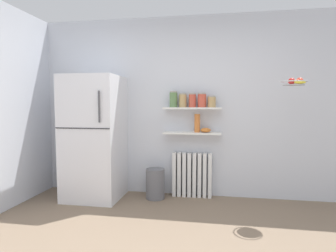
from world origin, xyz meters
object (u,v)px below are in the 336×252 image
(storage_jar_4, at_px, (212,102))
(vase, at_px, (197,123))
(storage_jar_0, at_px, (173,99))
(hanging_fruit_basket, at_px, (295,82))
(storage_jar_2, at_px, (192,100))
(shelf_bowl, at_px, (206,130))
(radiator, at_px, (192,175))
(trash_bin, at_px, (155,184))
(storage_jar_1, at_px, (183,100))
(refrigerator, at_px, (94,138))
(storage_jar_3, at_px, (202,100))

(storage_jar_4, xyz_separation_m, vase, (-0.20, -0.00, -0.30))
(storage_jar_0, bearing_deg, hanging_fruit_basket, -16.21)
(storage_jar_2, bearing_deg, shelf_bowl, 0.00)
(storage_jar_4, bearing_deg, radiator, 173.67)
(storage_jar_4, bearing_deg, storage_jar_0, -180.00)
(vase, relative_size, trash_bin, 0.61)
(storage_jar_0, height_order, vase, storage_jar_0)
(storage_jar_1, xyz_separation_m, vase, (0.21, 0.00, -0.32))
(radiator, relative_size, trash_bin, 1.50)
(refrigerator, distance_m, trash_bin, 1.09)
(storage_jar_2, xyz_separation_m, trash_bin, (-0.51, -0.14, -1.18))
(storage_jar_1, distance_m, trash_bin, 1.25)
(refrigerator, xyz_separation_m, radiator, (1.37, 0.27, -0.55))
(storage_jar_3, xyz_separation_m, trash_bin, (-0.64, -0.14, -1.18))
(storage_jar_0, bearing_deg, shelf_bowl, 0.00)
(storage_jar_2, height_order, hanging_fruit_basket, hanging_fruit_basket)
(trash_bin, bearing_deg, refrigerator, -173.19)
(storage_jar_4, height_order, vase, storage_jar_4)
(shelf_bowl, xyz_separation_m, trash_bin, (-0.70, -0.14, -0.76))
(shelf_bowl, bearing_deg, vase, 180.00)
(vase, bearing_deg, storage_jar_1, 180.00)
(storage_jar_2, relative_size, storage_jar_4, 1.24)
(storage_jar_3, relative_size, storage_jar_4, 1.26)
(storage_jar_0, distance_m, storage_jar_4, 0.54)
(vase, bearing_deg, refrigerator, -170.39)
(hanging_fruit_basket, bearing_deg, trash_bin, 170.32)
(storage_jar_0, relative_size, storage_jar_3, 1.13)
(storage_jar_4, relative_size, trash_bin, 0.38)
(storage_jar_3, bearing_deg, storage_jar_4, 0.00)
(storage_jar_0, xyz_separation_m, trash_bin, (-0.24, -0.14, -1.20))
(radiator, height_order, hanging_fruit_basket, hanging_fruit_basket)
(radiator, xyz_separation_m, hanging_fruit_basket, (1.24, -0.47, 1.28))
(vase, bearing_deg, radiator, 157.09)
(storage_jar_0, height_order, shelf_bowl, storage_jar_0)
(radiator, height_order, vase, vase)
(storage_jar_1, relative_size, trash_bin, 0.47)
(radiator, bearing_deg, storage_jar_3, -12.51)
(storage_jar_0, relative_size, trash_bin, 0.54)
(refrigerator, relative_size, vase, 6.68)
(storage_jar_0, relative_size, storage_jar_4, 1.42)
(refrigerator, height_order, shelf_bowl, refrigerator)
(storage_jar_4, bearing_deg, trash_bin, -169.73)
(storage_jar_1, xyz_separation_m, shelf_bowl, (0.33, 0.00, -0.42))
(storage_jar_0, height_order, storage_jar_1, storage_jar_0)
(refrigerator, height_order, hanging_fruit_basket, refrigerator)
(refrigerator, xyz_separation_m, trash_bin, (0.86, 0.10, -0.65))
(storage_jar_1, height_order, shelf_bowl, storage_jar_1)
(trash_bin, bearing_deg, storage_jar_3, 12.37)
(storage_jar_4, bearing_deg, vase, -180.00)
(storage_jar_4, bearing_deg, shelf_bowl, -180.00)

